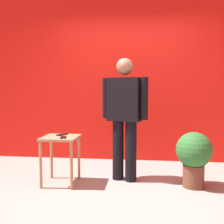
# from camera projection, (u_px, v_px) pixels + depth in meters

# --- Properties ---
(ground_plane) EXTENTS (12.00, 12.00, 0.00)m
(ground_plane) POSITION_uv_depth(u_px,v_px,m) (120.00, 196.00, 2.97)
(ground_plane) COLOR #9E9991
(back_wall_red) EXTENTS (5.15, 0.12, 2.96)m
(back_wall_red) POSITION_uv_depth(u_px,v_px,m) (128.00, 74.00, 4.52)
(back_wall_red) COLOR red
(back_wall_red) RESTS_ON ground_plane
(standing_person) EXTENTS (0.64, 0.34, 1.62)m
(standing_person) POSITION_uv_depth(u_px,v_px,m) (125.00, 113.00, 3.46)
(standing_person) COLOR black
(standing_person) RESTS_ON ground_plane
(side_table) EXTENTS (0.44, 0.44, 0.61)m
(side_table) POSITION_uv_depth(u_px,v_px,m) (61.00, 146.00, 3.36)
(side_table) COLOR tan
(side_table) RESTS_ON ground_plane
(cell_phone) EXTENTS (0.10, 0.16, 0.01)m
(cell_phone) POSITION_uv_depth(u_px,v_px,m) (63.00, 137.00, 3.25)
(cell_phone) COLOR black
(cell_phone) RESTS_ON side_table
(tv_remote) EXTENTS (0.12, 0.17, 0.02)m
(tv_remote) POSITION_uv_depth(u_px,v_px,m) (62.00, 134.00, 3.44)
(tv_remote) COLOR black
(tv_remote) RESTS_ON side_table
(potted_plant) EXTENTS (0.44, 0.44, 0.69)m
(potted_plant) POSITION_uv_depth(u_px,v_px,m) (194.00, 155.00, 3.24)
(potted_plant) COLOR brown
(potted_plant) RESTS_ON ground_plane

